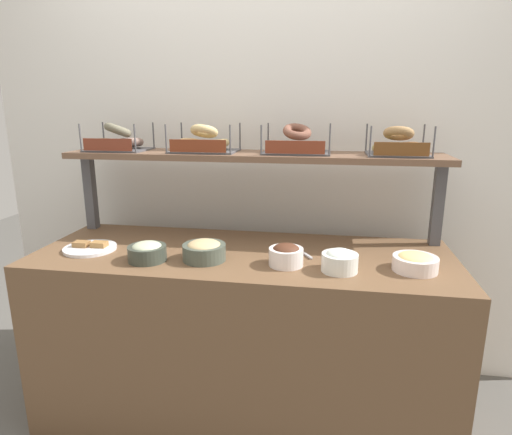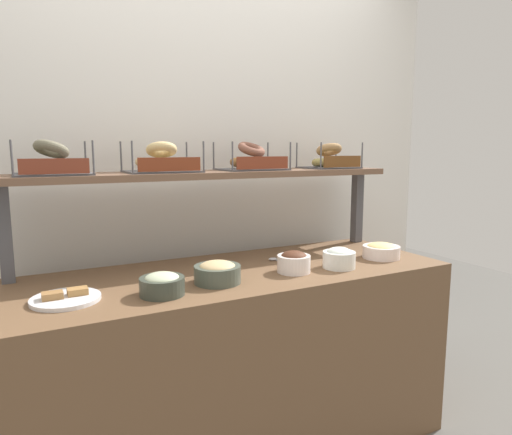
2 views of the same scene
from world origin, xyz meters
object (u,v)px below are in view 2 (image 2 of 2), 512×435
bagel_basket_plain (162,162)px  bagel_basket_cinnamon_raisin (251,161)px  serving_spoon_near_plate (280,260)px  bagel_basket_poppy (52,163)px  bowl_tuna_salad (162,284)px  bagel_basket_everything (329,160)px  bowl_chocolate_spread (294,262)px  bowl_egg_salad (381,250)px  serving_plate_white (66,298)px  bowl_cream_cheese (339,258)px  bowl_hummus (217,272)px

bagel_basket_plain → bagel_basket_cinnamon_raisin: (0.46, 0.01, -0.00)m
serving_spoon_near_plate → bagel_basket_poppy: (-0.96, 0.20, 0.47)m
bowl_tuna_salad → bagel_basket_everything: bearing=22.5°
bowl_chocolate_spread → bowl_egg_salad: bearing=2.7°
serving_plate_white → bowl_cream_cheese: bearing=-4.0°
bagel_basket_cinnamon_raisin → bowl_egg_salad: bearing=-36.2°
bowl_hummus → bagel_basket_poppy: bearing=145.3°
bowl_egg_salad → bowl_chocolate_spread: bearing=-177.3°
bowl_cream_cheese → bowl_chocolate_spread: bearing=171.8°
bowl_cream_cheese → bowl_tuna_salad: 0.83m
bowl_egg_salad → bagel_basket_cinnamon_raisin: bearing=143.8°
bowl_hummus → bagel_basket_plain: size_ratio=0.58×
bowl_hummus → bowl_chocolate_spread: (0.36, -0.01, 0.00)m
bowl_tuna_salad → serving_plate_white: 0.34m
serving_spoon_near_plate → bagel_basket_plain: bagel_basket_plain is taller
bowl_tuna_salad → serving_plate_white: bearing=164.1°
bowl_hummus → bagel_basket_everything: bearing=25.4°
bagel_basket_poppy → serving_plate_white: bearing=-91.0°
bagel_basket_poppy → bagel_basket_cinnamon_raisin: bagel_basket_poppy is taller
bowl_hummus → bowl_egg_salad: bearing=1.2°
serving_plate_white → bowl_egg_salad: bearing=-0.9°
bowl_chocolate_spread → bowl_tuna_salad: (-0.60, -0.04, -0.00)m
bowl_hummus → bowl_cream_cheese: bearing=-3.7°
bagel_basket_poppy → bagel_basket_everything: bagel_basket_poppy is taller
bagel_basket_plain → bowl_egg_salad: bearing=-20.8°
serving_spoon_near_plate → bagel_basket_plain: bearing=157.3°
bowl_hummus → serving_spoon_near_plate: bowl_hummus is taller
bowl_egg_salad → serving_spoon_near_plate: size_ratio=1.17×
bowl_hummus → bagel_basket_everything: size_ratio=0.67×
bagel_basket_poppy → bagel_basket_plain: (0.46, 0.01, -0.00)m
bagel_basket_plain → serving_plate_white: bearing=-142.9°
bowl_tuna_salad → bagel_basket_plain: size_ratio=0.51×
bowl_chocolate_spread → bowl_tuna_salad: size_ratio=0.88×
bagel_basket_poppy → bowl_hummus: bearing=-34.7°
bowl_hummus → serving_plate_white: (-0.57, 0.04, -0.03)m
bowl_cream_cheese → bowl_egg_salad: bowl_cream_cheese is taller
bowl_hummus → bowl_tuna_salad: (-0.24, -0.05, -0.00)m
bowl_hummus → bagel_basket_cinnamon_raisin: bearing=48.2°
bagel_basket_everything → bowl_cream_cheese: bearing=-120.2°
bowl_tuna_salad → serving_plate_white: (-0.32, 0.09, -0.03)m
bowl_hummus → bagel_basket_everything: bagel_basket_everything is taller
bowl_cream_cheese → bagel_basket_everything: 0.66m
bowl_egg_salad → bagel_basket_plain: bearing=159.2°
bowl_cream_cheese → serving_plate_white: size_ratio=0.61×
bowl_tuna_salad → serving_spoon_near_plate: size_ratio=1.07×
bowl_egg_salad → bagel_basket_plain: (-0.99, 0.38, 0.44)m
bowl_cream_cheese → bowl_egg_salad: (0.31, 0.06, -0.01)m
serving_spoon_near_plate → bowl_cream_cheese: bearing=-50.9°
bagel_basket_cinnamon_raisin → serving_plate_white: bearing=-158.7°
bowl_hummus → bagel_basket_plain: bearing=104.5°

